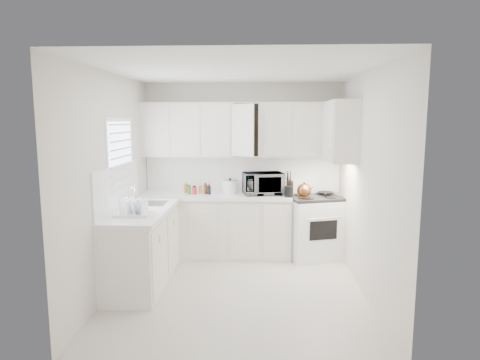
# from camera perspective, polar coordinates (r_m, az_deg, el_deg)

# --- Properties ---
(floor) EXTENTS (3.20, 3.20, 0.00)m
(floor) POSITION_cam_1_polar(r_m,az_deg,el_deg) (5.23, -0.35, -14.82)
(floor) COLOR beige
(floor) RESTS_ON ground
(ceiling) EXTENTS (3.20, 3.20, 0.00)m
(ceiling) POSITION_cam_1_polar(r_m,az_deg,el_deg) (4.84, -0.37, 14.78)
(ceiling) COLOR white
(ceiling) RESTS_ON ground
(wall_back) EXTENTS (3.00, 0.00, 3.00)m
(wall_back) POSITION_cam_1_polar(r_m,az_deg,el_deg) (6.45, 0.35, 1.59)
(wall_back) COLOR silver
(wall_back) RESTS_ON ground
(wall_front) EXTENTS (3.00, 0.00, 3.00)m
(wall_front) POSITION_cam_1_polar(r_m,az_deg,el_deg) (3.30, -1.75, -4.89)
(wall_front) COLOR silver
(wall_front) RESTS_ON ground
(wall_left) EXTENTS (0.00, 3.20, 3.20)m
(wall_left) POSITION_cam_1_polar(r_m,az_deg,el_deg) (5.17, -17.22, -0.46)
(wall_left) COLOR silver
(wall_left) RESTS_ON ground
(wall_right) EXTENTS (0.00, 3.20, 3.20)m
(wall_right) POSITION_cam_1_polar(r_m,az_deg,el_deg) (5.02, 16.99, -0.69)
(wall_right) COLOR silver
(wall_right) RESTS_ON ground
(window_blinds) EXTENTS (0.06, 0.96, 1.06)m
(window_blinds) POSITION_cam_1_polar(r_m,az_deg,el_deg) (5.46, -15.90, 2.69)
(window_blinds) COLOR white
(window_blinds) RESTS_ON wall_left
(lower_cabinets_back) EXTENTS (2.22, 0.60, 0.90)m
(lower_cabinets_back) POSITION_cam_1_polar(r_m,az_deg,el_deg) (6.34, -3.30, -6.36)
(lower_cabinets_back) COLOR silver
(lower_cabinets_back) RESTS_ON floor
(lower_cabinets_left) EXTENTS (0.60, 1.60, 0.90)m
(lower_cabinets_left) POSITION_cam_1_polar(r_m,az_deg,el_deg) (5.45, -13.11, -9.04)
(lower_cabinets_left) COLOR silver
(lower_cabinets_left) RESTS_ON floor
(countertop_back) EXTENTS (2.24, 0.64, 0.05)m
(countertop_back) POSITION_cam_1_polar(r_m,az_deg,el_deg) (6.23, -3.35, -2.15)
(countertop_back) COLOR silver
(countertop_back) RESTS_ON lower_cabinets_back
(countertop_left) EXTENTS (0.64, 1.62, 0.05)m
(countertop_left) POSITION_cam_1_polar(r_m,az_deg,el_deg) (5.33, -13.17, -4.16)
(countertop_left) COLOR silver
(countertop_left) RESTS_ON lower_cabinets_left
(backsplash_back) EXTENTS (2.98, 0.02, 0.55)m
(backsplash_back) POSITION_cam_1_polar(r_m,az_deg,el_deg) (6.45, 0.35, 0.92)
(backsplash_back) COLOR white
(backsplash_back) RESTS_ON wall_back
(backsplash_left) EXTENTS (0.02, 1.60, 0.55)m
(backsplash_left) POSITION_cam_1_polar(r_m,az_deg,el_deg) (5.36, -16.37, -0.93)
(backsplash_left) COLOR white
(backsplash_left) RESTS_ON wall_left
(upper_cabinets_back) EXTENTS (3.00, 0.33, 0.80)m
(upper_cabinets_back) POSITION_cam_1_polar(r_m,az_deg,el_deg) (6.27, 0.29, 3.23)
(upper_cabinets_back) COLOR silver
(upper_cabinets_back) RESTS_ON wall_back
(upper_cabinets_right) EXTENTS (0.33, 0.90, 0.80)m
(upper_cabinets_right) POSITION_cam_1_polar(r_m,az_deg,el_deg) (5.76, 13.46, 2.55)
(upper_cabinets_right) COLOR silver
(upper_cabinets_right) RESTS_ON wall_right
(sink) EXTENTS (0.42, 0.38, 0.30)m
(sink) POSITION_cam_1_polar(r_m,az_deg,el_deg) (5.63, -12.27, -1.96)
(sink) COLOR gray
(sink) RESTS_ON countertop_left
(stove) EXTENTS (0.92, 0.82, 1.19)m
(stove) POSITION_cam_1_polar(r_m,az_deg,el_deg) (6.33, 10.13, -5.19)
(stove) COLOR white
(stove) RESTS_ON floor
(tea_kettle) EXTENTS (0.32, 0.30, 0.23)m
(tea_kettle) POSITION_cam_1_polar(r_m,az_deg,el_deg) (6.06, 8.75, -1.28)
(tea_kettle) COLOR brown
(tea_kettle) RESTS_ON stove
(frying_pan) EXTENTS (0.29, 0.43, 0.04)m
(frying_pan) POSITION_cam_1_polar(r_m,az_deg,el_deg) (6.43, 11.62, -1.64)
(frying_pan) COLOR black
(frying_pan) RESTS_ON stove
(microwave) EXTENTS (0.63, 0.43, 0.39)m
(microwave) POSITION_cam_1_polar(r_m,az_deg,el_deg) (6.19, 3.17, -0.15)
(microwave) COLOR gray
(microwave) RESTS_ON countertop_back
(rice_cooker) EXTENTS (0.25, 0.25, 0.23)m
(rice_cooker) POSITION_cam_1_polar(r_m,az_deg,el_deg) (6.26, -1.36, -0.78)
(rice_cooker) COLOR white
(rice_cooker) RESTS_ON countertop_back
(paper_towel) EXTENTS (0.12, 0.12, 0.27)m
(paper_towel) POSITION_cam_1_polar(r_m,az_deg,el_deg) (6.40, 0.59, -0.41)
(paper_towel) COLOR white
(paper_towel) RESTS_ON countertop_back
(utensil_crock) EXTENTS (0.15, 0.15, 0.39)m
(utensil_crock) POSITION_cam_1_polar(r_m,az_deg,el_deg) (5.98, 6.69, -0.51)
(utensil_crock) COLOR black
(utensil_crock) RESTS_ON countertop_back
(dish_rack) EXTENTS (0.40, 0.31, 0.22)m
(dish_rack) POSITION_cam_1_polar(r_m,az_deg,el_deg) (4.99, -14.38, -3.44)
(dish_rack) COLOR white
(dish_rack) RESTS_ON countertop_left
(spice_left_0) EXTENTS (0.06, 0.06, 0.13)m
(spice_left_0) POSITION_cam_1_polar(r_m,az_deg,el_deg) (6.41, -7.34, -1.11)
(spice_left_0) COLOR olive
(spice_left_0) RESTS_ON countertop_back
(spice_left_1) EXTENTS (0.06, 0.06, 0.13)m
(spice_left_1) POSITION_cam_1_polar(r_m,az_deg,el_deg) (6.31, -6.80, -1.25)
(spice_left_1) COLOR #3B6E24
(spice_left_1) RESTS_ON countertop_back
(spice_left_2) EXTENTS (0.06, 0.06, 0.13)m
(spice_left_2) POSITION_cam_1_polar(r_m,az_deg,el_deg) (6.38, -6.01, -1.12)
(spice_left_2) COLOR red
(spice_left_2) RESTS_ON countertop_back
(spice_left_3) EXTENTS (0.06, 0.06, 0.13)m
(spice_left_3) POSITION_cam_1_polar(r_m,az_deg,el_deg) (6.28, -5.45, -1.26)
(spice_left_3) COLOR yellow
(spice_left_3) RESTS_ON countertop_back
(spice_left_4) EXTENTS (0.06, 0.06, 0.13)m
(spice_left_4) POSITION_cam_1_polar(r_m,az_deg,el_deg) (6.36, -4.67, -1.13)
(spice_left_4) COLOR #5C311A
(spice_left_4) RESTS_ON countertop_back
(spice_left_5) EXTENTS (0.06, 0.06, 0.13)m
(spice_left_5) POSITION_cam_1_polar(r_m,az_deg,el_deg) (6.26, -4.09, -1.27)
(spice_left_5) COLOR black
(spice_left_5) RESTS_ON countertop_back
(sauce_right_0) EXTENTS (0.06, 0.06, 0.19)m
(sauce_right_0) POSITION_cam_1_polar(r_m,az_deg,el_deg) (6.36, 5.53, -0.88)
(sauce_right_0) COLOR red
(sauce_right_0) RESTS_ON countertop_back
(sauce_right_1) EXTENTS (0.06, 0.06, 0.19)m
(sauce_right_1) POSITION_cam_1_polar(r_m,az_deg,el_deg) (6.30, 6.06, -0.97)
(sauce_right_1) COLOR yellow
(sauce_right_1) RESTS_ON countertop_back
(sauce_right_2) EXTENTS (0.06, 0.06, 0.19)m
(sauce_right_2) POSITION_cam_1_polar(r_m,az_deg,el_deg) (6.36, 6.52, -0.88)
(sauce_right_2) COLOR #5C311A
(sauce_right_2) RESTS_ON countertop_back
(sauce_right_3) EXTENTS (0.06, 0.06, 0.19)m
(sauce_right_3) POSITION_cam_1_polar(r_m,az_deg,el_deg) (6.31, 7.06, -0.97)
(sauce_right_3) COLOR black
(sauce_right_3) RESTS_ON countertop_back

